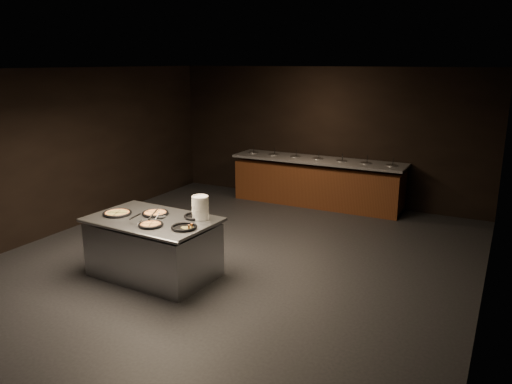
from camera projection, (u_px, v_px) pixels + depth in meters
The scene contains 11 objects.
room at pixel (233, 170), 7.36m from camera, with size 7.02×8.02×2.92m.
salad_bar at pixel (317, 185), 10.68m from camera, with size 3.70×0.83×1.18m.
serving_counter at pixel (154, 248), 7.14m from camera, with size 1.86×1.25×0.86m.
plate_stack at pixel (200, 208), 6.96m from camera, with size 0.23×0.23×0.33m, color white.
pan_veggie_whole at pixel (117, 213), 7.20m from camera, with size 0.41×0.41×0.04m.
pan_cheese_whole at pixel (155, 213), 7.20m from camera, with size 0.38×0.38×0.04m.
pan_cheese_slices_a at pixel (196, 216), 7.07m from camera, with size 0.35×0.35×0.04m.
pan_cheese_slices_b at pixel (151, 225), 6.70m from camera, with size 0.34×0.34×0.04m.
pan_veggie_slices at pixel (184, 227), 6.60m from camera, with size 0.35×0.35×0.04m.
server_left at pixel (156, 215), 6.93m from camera, with size 0.10×0.33×0.16m.
server_right at pixel (138, 219), 6.73m from camera, with size 0.35×0.11×0.16m.
Camera 1 is at (3.62, -6.24, 3.01)m, focal length 35.00 mm.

